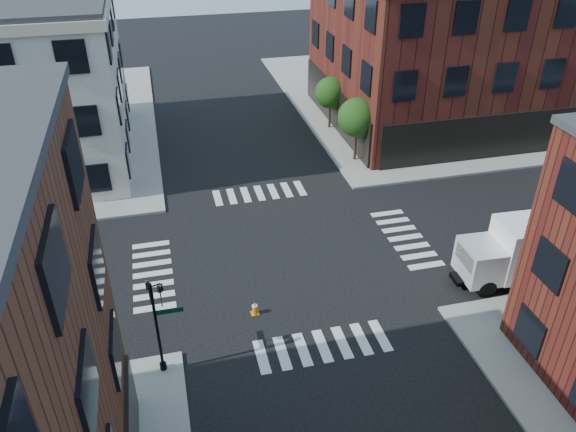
# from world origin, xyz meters

# --- Properties ---
(ground) EXTENTS (120.00, 120.00, 0.00)m
(ground) POSITION_xyz_m (0.00, 0.00, 0.00)
(ground) COLOR black
(ground) RESTS_ON ground
(sidewalk_ne) EXTENTS (30.00, 30.00, 0.15)m
(sidewalk_ne) POSITION_xyz_m (21.00, 21.00, 0.07)
(sidewalk_ne) COLOR gray
(sidewalk_ne) RESTS_ON ground
(building_ne) EXTENTS (25.00, 16.00, 12.00)m
(building_ne) POSITION_xyz_m (20.50, 16.00, 6.00)
(building_ne) COLOR #461411
(building_ne) RESTS_ON ground
(tree_near) EXTENTS (2.69, 2.69, 4.49)m
(tree_near) POSITION_xyz_m (7.56, 9.98, 3.16)
(tree_near) COLOR black
(tree_near) RESTS_ON ground
(tree_far) EXTENTS (2.43, 2.43, 4.07)m
(tree_far) POSITION_xyz_m (7.56, 15.98, 2.87)
(tree_far) COLOR black
(tree_far) RESTS_ON ground
(signal_pole) EXTENTS (1.29, 1.24, 4.60)m
(signal_pole) POSITION_xyz_m (-6.72, -6.68, 2.86)
(signal_pole) COLOR black
(signal_pole) RESTS_ON ground
(box_truck) EXTENTS (7.49, 2.58, 3.34)m
(box_truck) POSITION_xyz_m (11.57, -4.82, 1.74)
(box_truck) COLOR white
(box_truck) RESTS_ON ground
(traffic_cone) EXTENTS (0.41, 0.41, 0.70)m
(traffic_cone) POSITION_xyz_m (-2.46, -4.23, 0.34)
(traffic_cone) COLOR orange
(traffic_cone) RESTS_ON ground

